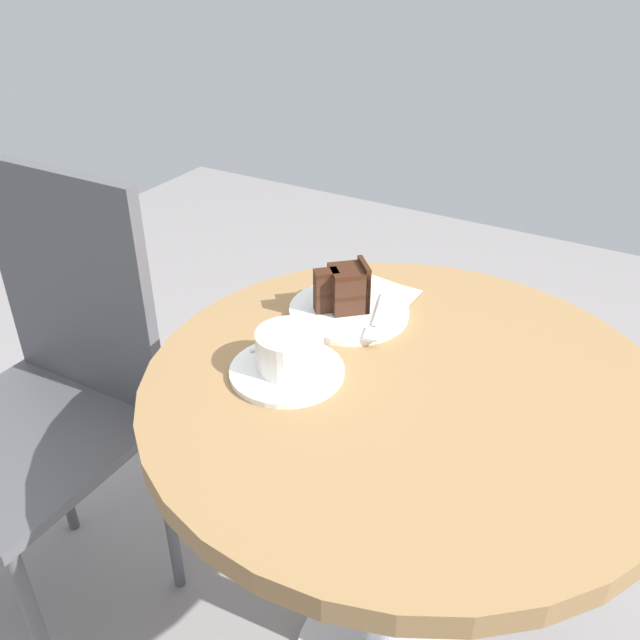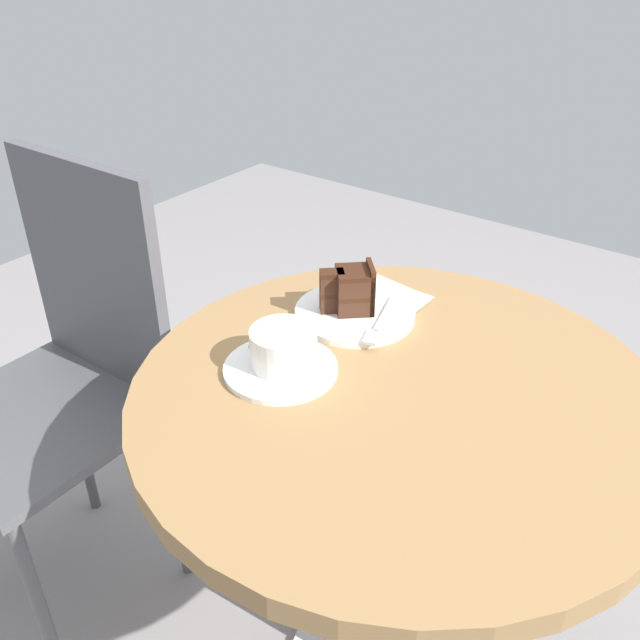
{
  "view_description": "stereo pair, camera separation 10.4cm",
  "coord_description": "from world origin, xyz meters",
  "px_view_note": "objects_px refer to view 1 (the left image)",
  "views": [
    {
      "loc": [
        -0.74,
        -0.28,
        1.26
      ],
      "look_at": [
        0.03,
        0.16,
        0.72
      ],
      "focal_mm": 38.0,
      "sensor_mm": 36.0,
      "label": 1
    },
    {
      "loc": [
        -0.69,
        -0.37,
        1.26
      ],
      "look_at": [
        0.03,
        0.16,
        0.72
      ],
      "focal_mm": 38.0,
      "sensor_mm": 36.0,
      "label": 2
    }
  ],
  "objects_px": {
    "cake_slice": "(345,288)",
    "napkin": "(372,296)",
    "cafe_chair": "(50,380)",
    "teaspoon": "(294,345)",
    "saucer": "(287,371)",
    "cake_plate": "(349,311)",
    "coffee_cup": "(290,348)",
    "fork": "(376,322)"
  },
  "relations": [
    {
      "from": "cake_slice",
      "to": "napkin",
      "type": "bearing_deg",
      "value": -10.13
    },
    {
      "from": "cafe_chair",
      "to": "teaspoon",
      "type": "bearing_deg",
      "value": 14.36
    },
    {
      "from": "saucer",
      "to": "cafe_chair",
      "type": "distance_m",
      "value": 0.49
    },
    {
      "from": "cake_plate",
      "to": "cafe_chair",
      "type": "xyz_separation_m",
      "value": [
        -0.26,
        0.47,
        -0.15
      ]
    },
    {
      "from": "cake_plate",
      "to": "napkin",
      "type": "distance_m",
      "value": 0.07
    },
    {
      "from": "saucer",
      "to": "cafe_chair",
      "type": "bearing_deg",
      "value": 97.52
    },
    {
      "from": "coffee_cup",
      "to": "teaspoon",
      "type": "height_order",
      "value": "coffee_cup"
    },
    {
      "from": "cake_slice",
      "to": "napkin",
      "type": "distance_m",
      "value": 0.09
    },
    {
      "from": "cake_plate",
      "to": "cafe_chair",
      "type": "distance_m",
      "value": 0.55
    },
    {
      "from": "coffee_cup",
      "to": "cake_plate",
      "type": "xyz_separation_m",
      "value": [
        0.18,
        0.0,
        -0.03
      ]
    },
    {
      "from": "saucer",
      "to": "coffee_cup",
      "type": "xyz_separation_m",
      "value": [
        0.01,
        -0.0,
        0.03
      ]
    },
    {
      "from": "saucer",
      "to": "fork",
      "type": "height_order",
      "value": "fork"
    },
    {
      "from": "fork",
      "to": "teaspoon",
      "type": "bearing_deg",
      "value": -51.5
    },
    {
      "from": "cafe_chair",
      "to": "cake_plate",
      "type": "bearing_deg",
      "value": 28.42
    },
    {
      "from": "cake_plate",
      "to": "fork",
      "type": "distance_m",
      "value": 0.06
    },
    {
      "from": "cafe_chair",
      "to": "saucer",
      "type": "bearing_deg",
      "value": 7.09
    },
    {
      "from": "teaspoon",
      "to": "cafe_chair",
      "type": "relative_size",
      "value": 0.09
    },
    {
      "from": "cake_slice",
      "to": "napkin",
      "type": "relative_size",
      "value": 0.6
    },
    {
      "from": "napkin",
      "to": "saucer",
      "type": "bearing_deg",
      "value": 178.7
    },
    {
      "from": "fork",
      "to": "cafe_chair",
      "type": "distance_m",
      "value": 0.6
    },
    {
      "from": "cake_slice",
      "to": "coffee_cup",
      "type": "bearing_deg",
      "value": -177.67
    },
    {
      "from": "fork",
      "to": "cafe_chair",
      "type": "bearing_deg",
      "value": -82.95
    },
    {
      "from": "coffee_cup",
      "to": "saucer",
      "type": "bearing_deg",
      "value": 179.44
    },
    {
      "from": "saucer",
      "to": "cake_plate",
      "type": "bearing_deg",
      "value": 0.35
    },
    {
      "from": "coffee_cup",
      "to": "fork",
      "type": "relative_size",
      "value": 0.87
    },
    {
      "from": "cake_slice",
      "to": "fork",
      "type": "bearing_deg",
      "value": -105.38
    },
    {
      "from": "fork",
      "to": "napkin",
      "type": "relative_size",
      "value": 0.98
    },
    {
      "from": "cake_plate",
      "to": "cafe_chair",
      "type": "bearing_deg",
      "value": 118.85
    },
    {
      "from": "saucer",
      "to": "cake_slice",
      "type": "relative_size",
      "value": 1.82
    },
    {
      "from": "coffee_cup",
      "to": "cake_slice",
      "type": "relative_size",
      "value": 1.43
    },
    {
      "from": "coffee_cup",
      "to": "cake_plate",
      "type": "bearing_deg",
      "value": 0.4
    },
    {
      "from": "teaspoon",
      "to": "cake_slice",
      "type": "xyz_separation_m",
      "value": [
        0.14,
        -0.02,
        0.04
      ]
    },
    {
      "from": "cake_slice",
      "to": "fork",
      "type": "height_order",
      "value": "cake_slice"
    },
    {
      "from": "teaspoon",
      "to": "cake_slice",
      "type": "distance_m",
      "value": 0.14
    },
    {
      "from": "teaspoon",
      "to": "napkin",
      "type": "bearing_deg",
      "value": 36.99
    },
    {
      "from": "cake_slice",
      "to": "fork",
      "type": "relative_size",
      "value": 0.61
    },
    {
      "from": "coffee_cup",
      "to": "cake_plate",
      "type": "relative_size",
      "value": 0.66
    },
    {
      "from": "cafe_chair",
      "to": "napkin",
      "type": "bearing_deg",
      "value": 34.34
    },
    {
      "from": "coffee_cup",
      "to": "fork",
      "type": "distance_m",
      "value": 0.18
    },
    {
      "from": "fork",
      "to": "napkin",
      "type": "distance_m",
      "value": 0.11
    },
    {
      "from": "cafe_chair",
      "to": "fork",
      "type": "bearing_deg",
      "value": 23.76
    },
    {
      "from": "cake_slice",
      "to": "napkin",
      "type": "height_order",
      "value": "cake_slice"
    }
  ]
}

